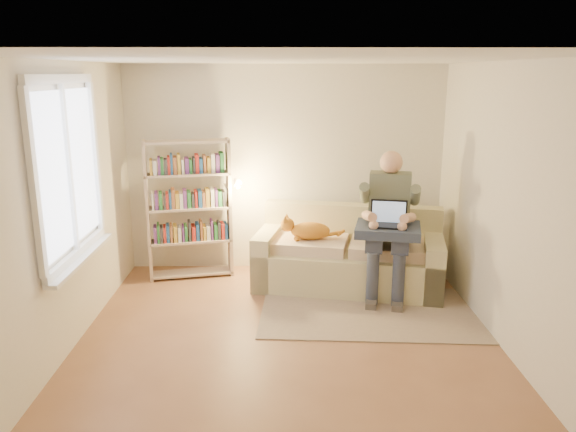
{
  "coord_description": "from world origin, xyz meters",
  "views": [
    {
      "loc": [
        -0.06,
        -4.81,
        2.49
      ],
      "look_at": [
        0.02,
        1.0,
        1.0
      ],
      "focal_mm": 35.0,
      "sensor_mm": 36.0,
      "label": 1
    }
  ],
  "objects_px": {
    "sofa": "(349,258)",
    "cat": "(304,230)",
    "bookshelf": "(189,202)",
    "person": "(389,217)",
    "laptop": "(395,220)"
  },
  "relations": [
    {
      "from": "person",
      "to": "bookshelf",
      "type": "distance_m",
      "value": 2.41
    },
    {
      "from": "sofa",
      "to": "laptop",
      "type": "bearing_deg",
      "value": -31.79
    },
    {
      "from": "person",
      "to": "bookshelf",
      "type": "relative_size",
      "value": 0.95
    },
    {
      "from": "sofa",
      "to": "person",
      "type": "distance_m",
      "value": 0.75
    },
    {
      "from": "person",
      "to": "sofa",
      "type": "bearing_deg",
      "value": 160.18
    },
    {
      "from": "laptop",
      "to": "sofa",
      "type": "bearing_deg",
      "value": 148.21
    },
    {
      "from": "laptop",
      "to": "bookshelf",
      "type": "bearing_deg",
      "value": 174.54
    },
    {
      "from": "sofa",
      "to": "person",
      "type": "relative_size",
      "value": 1.42
    },
    {
      "from": "sofa",
      "to": "bookshelf",
      "type": "xyz_separation_m",
      "value": [
        -1.93,
        0.32,
        0.62
      ]
    },
    {
      "from": "cat",
      "to": "bookshelf",
      "type": "xyz_separation_m",
      "value": [
        -1.39,
        0.35,
        0.26
      ]
    },
    {
      "from": "sofa",
      "to": "cat",
      "type": "distance_m",
      "value": 0.65
    },
    {
      "from": "person",
      "to": "bookshelf",
      "type": "bearing_deg",
      "value": 178.2
    },
    {
      "from": "sofa",
      "to": "cat",
      "type": "height_order",
      "value": "sofa"
    },
    {
      "from": "cat",
      "to": "laptop",
      "type": "distance_m",
      "value": 1.09
    },
    {
      "from": "person",
      "to": "cat",
      "type": "relative_size",
      "value": 2.3
    }
  ]
}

